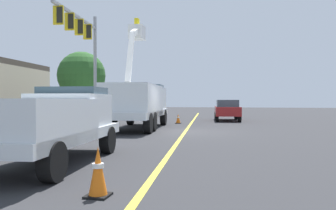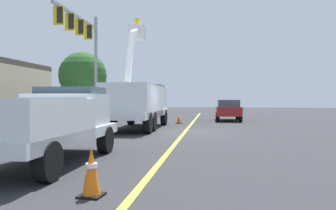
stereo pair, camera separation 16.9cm
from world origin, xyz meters
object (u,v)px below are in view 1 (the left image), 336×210
Objects in this scene: utility_bucket_truck at (138,101)px; traffic_cone_mid_front at (178,119)px; service_pickup_truck at (51,121)px; traffic_signal_mast at (83,41)px; passing_minivan at (227,109)px; traffic_cone_leading at (98,172)px.

traffic_cone_mid_front is at bearing -18.56° from utility_bucket_truck.
traffic_signal_mast reaches higher than service_pickup_truck.
traffic_cone_mid_front is at bearing 142.20° from passing_minivan.
passing_minivan is 22.13m from traffic_cone_leading.
utility_bucket_truck is 12.02× the size of traffic_cone_mid_front.
passing_minivan is at bearing -28.69° from utility_bucket_truck.
passing_minivan is (8.74, -4.78, -0.64)m from utility_bucket_truck.
passing_minivan reaches higher than traffic_cone_leading.
traffic_cone_leading is (-22.09, 1.23, -0.54)m from passing_minivan.
passing_minivan is 5.35m from traffic_cone_mid_front.
traffic_signal_mast is (-3.86, 5.38, 5.05)m from traffic_cone_mid_front.
traffic_cone_mid_front is at bearing -54.38° from traffic_signal_mast.
traffic_signal_mast is at bearing 23.18° from service_pickup_truck.
traffic_cone_mid_front is 0.09× the size of traffic_signal_mast.
service_pickup_truck is 3.50m from traffic_cone_leading.
traffic_cone_leading is at bearing -165.12° from utility_bucket_truck.
passing_minivan reaches higher than traffic_cone_mid_front.
utility_bucket_truck reaches higher than traffic_cone_mid_front.
utility_bucket_truck is 1.45× the size of service_pickup_truck.
service_pickup_truck is 8.27× the size of traffic_cone_mid_front.
traffic_cone_leading reaches higher than traffic_cone_mid_front.
traffic_cone_mid_front is (17.89, 2.02, -0.09)m from traffic_cone_leading.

